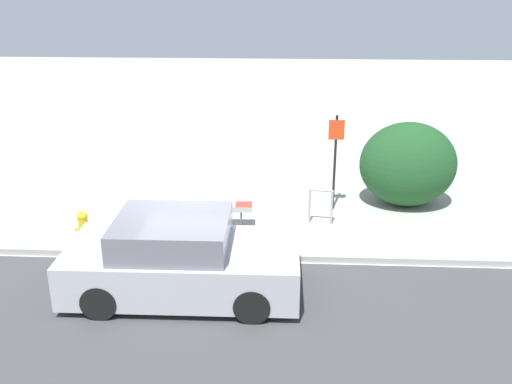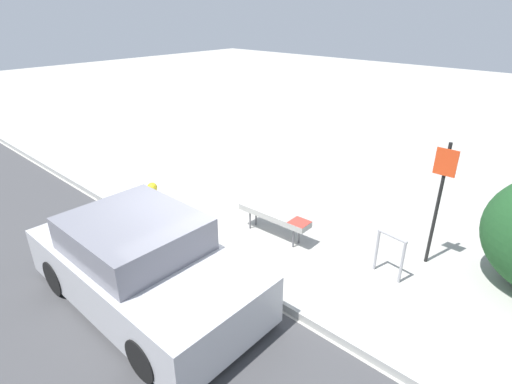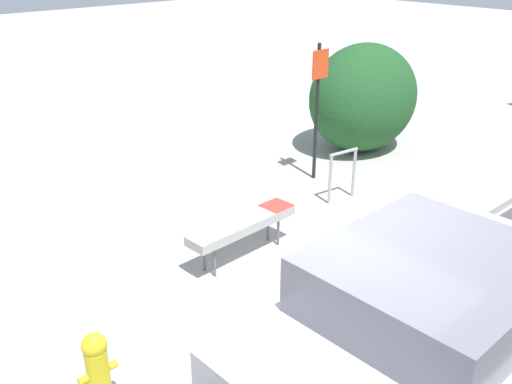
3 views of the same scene
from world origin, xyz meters
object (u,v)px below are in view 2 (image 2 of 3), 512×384
object	(u,v)px
bench	(274,216)
fire_hydrant	(153,197)
sign_post	(440,194)
bike_rack	(390,251)
parked_car_near	(143,265)

from	to	relation	value
bench	fire_hydrant	world-z (taller)	fire_hydrant
sign_post	bench	bearing A→B (deg)	-156.02
bench	sign_post	size ratio (longest dim) A/B	0.70
sign_post	bike_rack	bearing A→B (deg)	-111.41
bench	parked_car_near	xyz separation A→B (m)	(-0.27, -2.88, 0.18)
bench	bike_rack	xyz separation A→B (m)	(2.33, 0.30, 0.03)
bench	fire_hydrant	bearing A→B (deg)	-159.41
sign_post	parked_car_near	bearing A→B (deg)	-125.88
fire_hydrant	parked_car_near	xyz separation A→B (m)	(2.36, -1.79, 0.24)
sign_post	parked_car_near	size ratio (longest dim) A/B	0.57
fire_hydrant	bike_rack	bearing A→B (deg)	15.68
bench	fire_hydrant	xyz separation A→B (m)	(-2.63, -1.09, -0.06)
bike_rack	parked_car_near	size ratio (longest dim) A/B	0.20
parked_car_near	sign_post	bearing A→B (deg)	53.57
sign_post	fire_hydrant	world-z (taller)	sign_post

